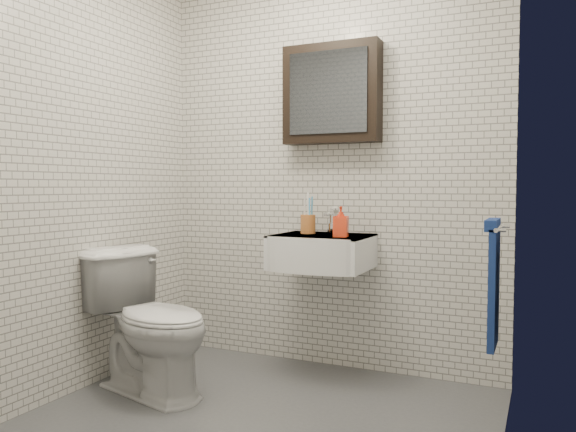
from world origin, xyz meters
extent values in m
cube|color=#494B50|center=(0.00, 0.00, 0.01)|extent=(2.20, 2.00, 0.01)
cube|color=silver|center=(0.00, 1.00, 1.25)|extent=(2.20, 0.02, 2.50)
cube|color=silver|center=(0.00, -1.00, 1.25)|extent=(2.20, 0.02, 2.50)
cube|color=silver|center=(-1.10, 0.00, 1.25)|extent=(0.02, 2.00, 2.50)
cube|color=silver|center=(1.10, 0.00, 1.25)|extent=(0.02, 2.00, 2.50)
cube|color=white|center=(0.05, 0.78, 0.75)|extent=(0.55, 0.45, 0.20)
cylinder|color=silver|center=(0.05, 0.80, 0.84)|extent=(0.31, 0.31, 0.02)
cylinder|color=silver|center=(0.05, 0.80, 0.85)|extent=(0.04, 0.04, 0.01)
cube|color=white|center=(0.05, 0.78, 0.84)|extent=(0.55, 0.45, 0.01)
cylinder|color=silver|center=(0.05, 0.94, 0.88)|extent=(0.06, 0.06, 0.06)
cylinder|color=silver|center=(0.05, 0.94, 0.94)|extent=(0.03, 0.03, 0.08)
cylinder|color=silver|center=(0.05, 0.88, 0.97)|extent=(0.02, 0.12, 0.02)
cube|color=silver|center=(0.05, 0.97, 0.99)|extent=(0.02, 0.09, 0.01)
cube|color=black|center=(0.05, 0.93, 1.70)|extent=(0.60, 0.14, 0.60)
cube|color=#3F444C|center=(0.05, 0.85, 1.70)|extent=(0.49, 0.01, 0.49)
cylinder|color=silver|center=(1.06, 0.35, 0.95)|extent=(0.02, 0.30, 0.02)
cylinder|color=silver|center=(1.08, 0.48, 0.95)|extent=(0.04, 0.02, 0.02)
cylinder|color=silver|center=(1.08, 0.22, 0.95)|extent=(0.04, 0.02, 0.02)
cube|color=navy|center=(1.05, 0.35, 0.68)|extent=(0.03, 0.26, 0.54)
cube|color=navy|center=(1.04, 0.35, 0.96)|extent=(0.05, 0.26, 0.05)
cylinder|color=#BF6C2F|center=(-0.06, 0.83, 0.91)|extent=(0.12, 0.12, 0.11)
cylinder|color=white|center=(-0.08, 0.82, 0.98)|extent=(0.02, 0.03, 0.22)
cylinder|color=#449FDA|center=(-0.05, 0.82, 0.97)|extent=(0.02, 0.02, 0.19)
cylinder|color=white|center=(-0.07, 0.84, 0.99)|extent=(0.03, 0.04, 0.23)
cylinder|color=#449FDA|center=(-0.04, 0.84, 0.98)|extent=(0.03, 0.05, 0.20)
imported|color=orange|center=(0.20, 0.68, 0.94)|extent=(0.09, 0.09, 0.17)
imported|color=white|center=(-0.70, 0.13, 0.39)|extent=(0.86, 0.63, 0.79)
camera|label=1|loc=(1.25, -2.32, 1.14)|focal=35.00mm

